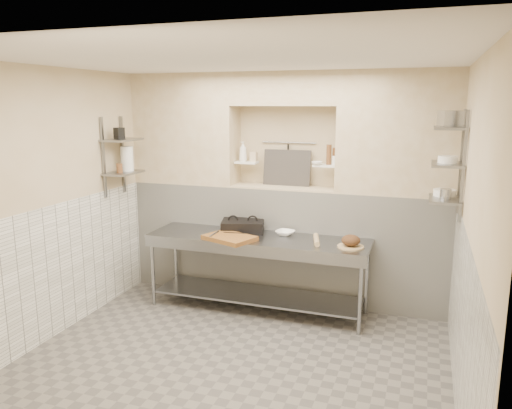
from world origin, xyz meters
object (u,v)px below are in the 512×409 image
at_px(mixing_bowl, 285,233).
at_px(bottle_soap, 243,151).
at_px(cutting_board, 230,238).
at_px(bowl_alcove, 317,163).
at_px(jug_left, 127,159).
at_px(panini_press, 243,226).
at_px(rolling_pin, 316,240).
at_px(prep_table, 257,258).
at_px(bread_loaf, 351,240).

relative_size(mixing_bowl, bottle_soap, 0.87).
bearing_deg(cutting_board, bowl_alcove, 40.89).
bearing_deg(jug_left, panini_press, 9.89).
height_order(panini_press, jug_left, jug_left).
xyz_separation_m(mixing_bowl, rolling_pin, (0.42, -0.19, 0.00)).
bearing_deg(rolling_pin, bottle_soap, 152.80).
bearing_deg(panini_press, mixing_bowl, -15.37).
xyz_separation_m(prep_table, panini_press, (-0.25, 0.20, 0.33)).
relative_size(panini_press, bottle_soap, 2.33).
relative_size(bread_loaf, bowl_alcove, 1.58).
relative_size(mixing_bowl, rolling_pin, 0.55).
height_order(rolling_pin, jug_left, jug_left).
distance_m(cutting_board, rolling_pin, 0.99).
distance_m(panini_press, bread_loaf, 1.37).
bearing_deg(panini_press, rolling_pin, -26.98).
height_order(mixing_bowl, jug_left, jug_left).
bearing_deg(jug_left, prep_table, 1.63).
bearing_deg(rolling_pin, jug_left, -178.61).
bearing_deg(bottle_soap, rolling_pin, -27.20).
xyz_separation_m(cutting_board, jug_left, (-1.41, 0.17, 0.84)).
height_order(bread_loaf, bowl_alcove, bowl_alcove).
height_order(prep_table, panini_press, panini_press).
bearing_deg(prep_table, bread_loaf, -3.29).
bearing_deg(bread_loaf, bowl_alcove, 131.75).
relative_size(panini_press, jug_left, 1.93).
height_order(bread_loaf, jug_left, jug_left).
height_order(mixing_bowl, rolling_pin, rolling_pin).
distance_m(prep_table, jug_left, 2.01).
distance_m(cutting_board, bread_loaf, 1.36).
xyz_separation_m(bread_loaf, bowl_alcove, (-0.51, 0.58, 0.76)).
bearing_deg(jug_left, bread_loaf, -0.31).
relative_size(bottle_soap, jug_left, 0.83).
height_order(prep_table, bread_loaf, bread_loaf).
height_order(cutting_board, bottle_soap, bottle_soap).
xyz_separation_m(panini_press, mixing_bowl, (0.53, 0.00, -0.04)).
distance_m(cutting_board, bowl_alcove, 1.37).
height_order(bottle_soap, jug_left, bottle_soap).
xyz_separation_m(panini_press, rolling_pin, (0.95, -0.19, -0.04)).
bearing_deg(bottle_soap, mixing_bowl, -28.66).
bearing_deg(bottle_soap, jug_left, -154.68).
distance_m(panini_press, bowl_alcove, 1.17).
xyz_separation_m(mixing_bowl, jug_left, (-1.96, -0.25, 0.84)).
distance_m(cutting_board, mixing_bowl, 0.68).
distance_m(bread_loaf, jug_left, 2.88).
relative_size(mixing_bowl, bread_loaf, 1.07).
xyz_separation_m(prep_table, rolling_pin, (0.70, 0.01, 0.29)).
bearing_deg(cutting_board, panini_press, 88.76).
height_order(panini_press, bottle_soap, bottle_soap).
distance_m(mixing_bowl, bottle_soap, 1.18).
relative_size(prep_table, bowl_alcove, 20.28).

